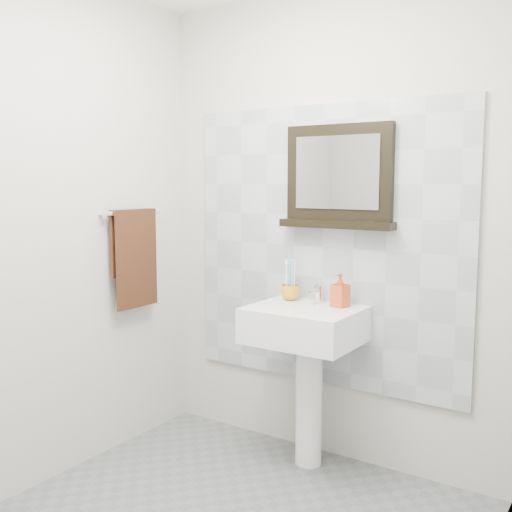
{
  "coord_description": "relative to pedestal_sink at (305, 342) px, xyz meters",
  "views": [
    {
      "loc": [
        1.47,
        -1.77,
        1.49
      ],
      "look_at": [
        -0.08,
        0.55,
        1.15
      ],
      "focal_mm": 42.0,
      "sensor_mm": 36.0,
      "label": 1
    }
  ],
  "objects": [
    {
      "name": "soap_dispenser",
      "position": [
        0.14,
        0.1,
        0.27
      ],
      "size": [
        0.09,
        0.09,
        0.17
      ],
      "primitive_type": "imported",
      "rotation": [
        0.0,
        0.0,
        -0.2
      ],
      "color": "red",
      "rests_on": "pedestal_sink"
    },
    {
      "name": "splashback",
      "position": [
        -0.01,
        0.21,
        0.47
      ],
      "size": [
        1.6,
        0.02,
        1.5
      ],
      "primitive_type": "cube",
      "color": "#A1AAAF",
      "rests_on": "back_wall"
    },
    {
      "name": "toothbrushes",
      "position": [
        -0.16,
        0.12,
        0.31
      ],
      "size": [
        0.05,
        0.04,
        0.21
      ],
      "color": "white",
      "rests_on": "toothbrush_cup"
    },
    {
      "name": "towel_bar",
      "position": [
        -0.96,
        -0.25,
        0.65
      ],
      "size": [
        0.07,
        0.4,
        0.03
      ],
      "color": "silver",
      "rests_on": "left_wall"
    },
    {
      "name": "left_wall",
      "position": [
        -1.01,
        -0.87,
        0.57
      ],
      "size": [
        0.01,
        2.2,
        2.5
      ],
      "primitive_type": "cube",
      "color": "#B8B6AF",
      "rests_on": "ground"
    },
    {
      "name": "back_wall",
      "position": [
        -0.01,
        0.23,
        0.57
      ],
      "size": [
        2.0,
        0.01,
        2.5
      ],
      "primitive_type": "cube",
      "color": "#B8B6AF",
      "rests_on": "ground"
    },
    {
      "name": "right_wall",
      "position": [
        0.99,
        -0.87,
        0.57
      ],
      "size": [
        0.01,
        2.2,
        2.5
      ],
      "primitive_type": "cube",
      "color": "#B8B6AF",
      "rests_on": "ground"
    },
    {
      "name": "framed_mirror",
      "position": [
        0.08,
        0.19,
        0.83
      ],
      "size": [
        0.63,
        0.11,
        0.53
      ],
      "color": "black",
      "rests_on": "back_wall"
    },
    {
      "name": "toothbrush_cup",
      "position": [
        -0.16,
        0.11,
        0.22
      ],
      "size": [
        0.13,
        0.13,
        0.08
      ],
      "primitive_type": "imported",
      "rotation": [
        0.0,
        0.0,
        -0.34
      ],
      "color": "orange",
      "rests_on": "pedestal_sink"
    },
    {
      "name": "hand_towel",
      "position": [
        -0.95,
        -0.25,
        0.44
      ],
      "size": [
        0.06,
        0.3,
        0.55
      ],
      "color": "#341A0E",
      "rests_on": "towel_bar"
    },
    {
      "name": "pedestal_sink",
      "position": [
        0.0,
        0.0,
        0.0
      ],
      "size": [
        0.55,
        0.44,
        0.96
      ],
      "color": "white",
      "rests_on": "ground"
    }
  ]
}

